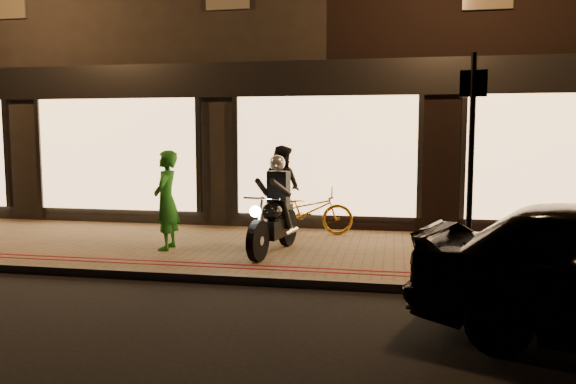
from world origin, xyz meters
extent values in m
plane|color=black|center=(0.00, 0.00, 0.00)|extent=(90.00, 90.00, 0.00)
cube|color=#736247|center=(0.00, 2.00, 0.06)|extent=(50.00, 4.00, 0.12)
cube|color=#59544C|center=(0.00, 0.05, 0.06)|extent=(50.00, 0.14, 0.12)
cube|color=maroon|center=(0.00, 0.45, 0.12)|extent=(50.00, 0.06, 0.01)
cube|color=maroon|center=(0.00, 0.65, 0.12)|extent=(50.00, 0.06, 0.01)
cube|color=black|center=(-6.00, 9.00, 4.25)|extent=(12.00, 10.00, 8.50)
cube|color=black|center=(6.00, 9.00, 4.25)|extent=(12.00, 10.00, 8.50)
cube|color=black|center=(0.00, 3.95, 3.15)|extent=(48.00, 0.12, 0.70)
cube|color=#FFC57F|center=(-4.50, 3.94, 1.61)|extent=(3.60, 0.06, 2.38)
cube|color=#FFC57F|center=(0.00, 3.94, 1.61)|extent=(3.60, 0.06, 2.38)
cube|color=#FFC57F|center=(4.50, 3.94, 1.61)|extent=(3.60, 0.06, 2.38)
cylinder|color=black|center=(-0.65, 0.92, 0.44)|extent=(0.22, 0.65, 0.64)
cylinder|color=black|center=(-0.43, 2.21, 0.44)|extent=(0.22, 0.65, 0.64)
cylinder|color=silver|center=(-0.65, 0.92, 0.44)|extent=(0.16, 0.16, 0.14)
cylinder|color=silver|center=(-0.43, 2.21, 0.44)|extent=(0.16, 0.16, 0.14)
cube|color=black|center=(-0.53, 1.61, 0.52)|extent=(0.37, 0.73, 0.30)
ellipsoid|color=black|center=(-0.55, 1.49, 0.82)|extent=(0.40, 0.55, 0.29)
cube|color=black|center=(-0.48, 1.91, 0.82)|extent=(0.31, 0.58, 0.09)
cylinder|color=silver|center=(-0.62, 1.07, 1.07)|extent=(0.60, 0.13, 0.03)
cylinder|color=silver|center=(-0.64, 0.97, 0.74)|extent=(0.10, 0.33, 0.71)
sphere|color=white|center=(-0.66, 0.84, 0.90)|extent=(0.20, 0.20, 0.17)
cylinder|color=silver|center=(-0.34, 2.04, 0.40)|extent=(0.16, 0.55, 0.07)
cube|color=black|center=(-0.50, 1.78, 1.17)|extent=(0.37, 0.27, 0.55)
sphere|color=silver|center=(-0.51, 1.72, 1.58)|extent=(0.30, 0.30, 0.26)
cylinder|color=black|center=(-0.72, 1.49, 1.20)|extent=(0.11, 0.60, 0.34)
cylinder|color=black|center=(-0.40, 1.44, 1.20)|extent=(0.27, 0.60, 0.34)
cylinder|color=black|center=(-0.65, 1.77, 0.72)|extent=(0.16, 0.28, 0.46)
cylinder|color=black|center=(-0.37, 1.72, 0.72)|extent=(0.23, 0.29, 0.46)
cylinder|color=black|center=(2.37, 0.59, 1.62)|extent=(0.09, 0.09, 3.00)
cube|color=black|center=(2.37, 0.59, 2.72)|extent=(0.35, 0.08, 0.35)
imported|color=gold|center=(-0.26, 3.35, 0.58)|extent=(1.80, 0.80, 0.92)
imported|color=#23771F|center=(-2.37, 1.51, 0.95)|extent=(0.44, 0.64, 1.66)
imported|color=black|center=(-0.85, 3.80, 0.97)|extent=(1.05, 1.03, 1.70)
camera|label=1|loc=(1.38, -7.24, 2.07)|focal=35.00mm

